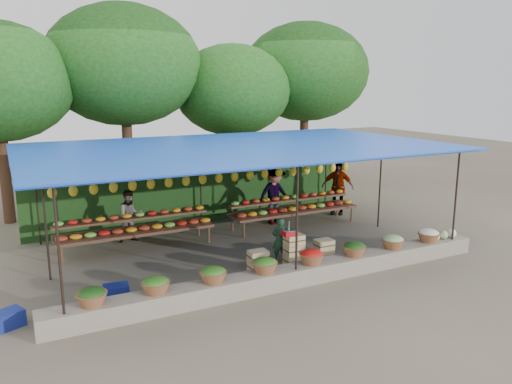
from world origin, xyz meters
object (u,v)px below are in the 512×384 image
blue_crate_back (116,292)px  weighing_scale (289,232)px  vendor_seated (280,240)px  crate_counter (293,253)px  blue_crate_front (8,319)px

blue_crate_back → weighing_scale: bearing=7.2°
vendor_seated → crate_counter: bearing=120.1°
weighing_scale → vendor_seated: bearing=96.1°
weighing_scale → blue_crate_front: weighing_scale is taller
crate_counter → blue_crate_back: crate_counter is taller
crate_counter → vendor_seated: 0.49m
blue_crate_front → blue_crate_back: size_ratio=1.03×
blue_crate_front → blue_crate_back: bearing=-13.9°
crate_counter → weighing_scale: 0.56m
crate_counter → vendor_seated: vendor_seated is taller
weighing_scale → blue_crate_back: bearing=-178.9°
blue_crate_front → weighing_scale: bearing=-19.7°
blue_crate_front → blue_crate_back: 2.07m
vendor_seated → blue_crate_front: size_ratio=2.14×
vendor_seated → blue_crate_front: bearing=14.2°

